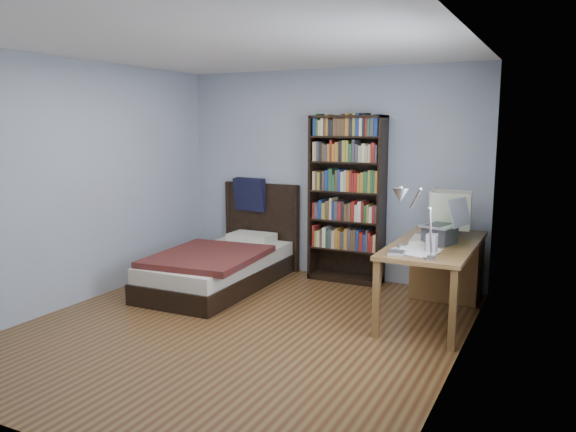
% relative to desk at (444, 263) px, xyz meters
% --- Properties ---
extents(room, '(4.20, 4.24, 2.50)m').
position_rel_desk_xyz_m(room, '(-1.48, -1.60, 0.83)').
color(room, '#502B17').
rests_on(room, ground).
extents(desk, '(0.75, 1.67, 0.73)m').
position_rel_desk_xyz_m(desk, '(0.00, 0.00, 0.00)').
color(desk, brown).
rests_on(desk, floor).
extents(crt_monitor, '(0.44, 0.41, 0.46)m').
position_rel_desk_xyz_m(crt_monitor, '(0.04, -0.06, 0.57)').
color(crt_monitor, beige).
rests_on(crt_monitor, desk).
extents(laptop, '(0.43, 0.42, 0.44)m').
position_rel_desk_xyz_m(laptop, '(0.06, -0.50, 0.43)').
color(laptop, '#2D2D30').
rests_on(laptop, desk).
extents(desk_lamp, '(0.25, 0.55, 0.65)m').
position_rel_desk_xyz_m(desk_lamp, '(-0.00, -1.59, 0.84)').
color(desk_lamp, '#99999E').
rests_on(desk_lamp, desk).
extents(keyboard, '(0.21, 0.43, 0.04)m').
position_rel_desk_xyz_m(keyboard, '(-0.14, -0.48, 0.33)').
color(keyboard, '#B3AC95').
rests_on(keyboard, desk).
extents(speaker, '(0.09, 0.09, 0.17)m').
position_rel_desk_xyz_m(speaker, '(0.06, -0.92, 0.40)').
color(speaker, gray).
rests_on(speaker, desk).
extents(soda_can, '(0.07, 0.07, 0.13)m').
position_rel_desk_xyz_m(soda_can, '(-0.09, -0.26, 0.38)').
color(soda_can, '#0A3707').
rests_on(soda_can, desk).
extents(mouse, '(0.06, 0.11, 0.04)m').
position_rel_desk_xyz_m(mouse, '(0.00, -0.15, 0.33)').
color(mouse, silver).
rests_on(mouse, desk).
extents(phone_silver, '(0.09, 0.10, 0.02)m').
position_rel_desk_xyz_m(phone_silver, '(-0.25, -0.80, 0.32)').
color(phone_silver, silver).
rests_on(phone_silver, desk).
extents(phone_grey, '(0.07, 0.10, 0.02)m').
position_rel_desk_xyz_m(phone_grey, '(-0.26, -0.96, 0.32)').
color(phone_grey, gray).
rests_on(phone_grey, desk).
extents(external_drive, '(0.15, 0.15, 0.03)m').
position_rel_desk_xyz_m(external_drive, '(-0.20, -1.13, 0.33)').
color(external_drive, gray).
rests_on(external_drive, desk).
extents(bookshelf, '(0.88, 0.30, 1.95)m').
position_rel_desk_xyz_m(bookshelf, '(-1.21, 0.34, 0.56)').
color(bookshelf, black).
rests_on(bookshelf, floor).
extents(bed, '(1.18, 2.10, 1.16)m').
position_rel_desk_xyz_m(bed, '(-2.42, -0.46, -0.16)').
color(bed, black).
rests_on(bed, floor).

